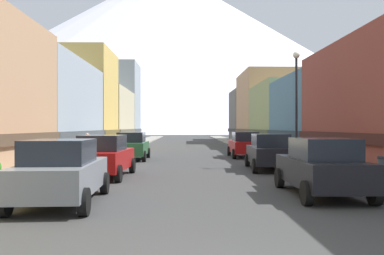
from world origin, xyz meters
TOP-DOWN VIEW (x-y plane):
  - sidewalk_left at (-6.25, 35.00)m, footprint 2.50×100.00m
  - sidewalk_right at (6.25, 35.00)m, footprint 2.50×100.00m
  - storefront_left_2 at (-10.77, 24.93)m, footprint 6.85×12.93m
  - storefront_left_3 at (-11.59, 35.79)m, footprint 8.48×8.20m
  - storefront_left_4 at (-11.61, 47.36)m, footprint 8.53×13.90m
  - storefront_left_5 at (-12.15, 58.52)m, footprint 9.60×8.06m
  - storefront_right_2 at (11.25, 28.31)m, footprint 7.81×10.65m
  - storefront_right_3 at (12.42, 39.71)m, footprint 10.13×12.14m
  - storefront_right_4 at (11.91, 51.89)m, footprint 9.13×12.02m
  - storefront_right_5 at (11.93, 63.36)m, footprint 9.16×9.98m
  - car_left_0 at (-3.80, 6.67)m, footprint 2.23×4.48m
  - car_left_1 at (-3.80, 12.68)m, footprint 2.20×4.46m
  - car_left_2 at (-3.80, 22.00)m, footprint 2.08×4.41m
  - car_right_0 at (3.80, 7.90)m, footprint 2.09×4.41m
  - car_right_1 at (3.80, 15.61)m, footprint 2.25×4.49m
  - car_right_2 at (3.80, 24.02)m, footprint 2.09×4.41m
  - potted_plant_1 at (7.00, 17.56)m, footprint 0.55×0.55m
  - potted_plant_2 at (-7.00, 18.26)m, footprint 0.55×0.55m
  - pedestrian_0 at (-6.25, 20.18)m, footprint 0.36×0.36m
  - streetlamp_right at (5.35, 16.44)m, footprint 0.36×0.36m
  - mountain_backdrop at (-11.93, 260.00)m, footprint 310.54×310.54m

SIDE VIEW (x-z plane):
  - sidewalk_left at x=-6.25m, z-range 0.00..0.15m
  - sidewalk_right at x=6.25m, z-range 0.00..0.15m
  - potted_plant_1 at x=7.00m, z-range 0.17..1.00m
  - potted_plant_2 at x=-7.00m, z-range 0.18..1.11m
  - pedestrian_0 at x=-6.25m, z-range 0.08..1.69m
  - car_left_0 at x=-3.80m, z-range 0.01..1.79m
  - car_left_1 at x=-3.80m, z-range 0.01..1.79m
  - car_left_2 at x=-3.80m, z-range 0.01..1.79m
  - car_right_0 at x=3.80m, z-range 0.01..1.79m
  - car_right_1 at x=3.80m, z-range 0.01..1.79m
  - car_right_2 at x=3.80m, z-range 0.01..1.79m
  - storefront_right_2 at x=11.25m, z-range -0.11..6.03m
  - storefront_right_3 at x=12.42m, z-range -0.13..6.65m
  - storefront_left_2 at x=-10.77m, z-range -0.13..6.72m
  - storefront_left_4 at x=-11.61m, z-range -0.13..6.72m
  - storefront_right_5 at x=11.93m, z-range -0.15..7.98m
  - streetlamp_right at x=5.35m, z-range 1.06..6.92m
  - storefront_left_3 at x=-11.59m, z-range -0.16..9.40m
  - storefront_right_4 at x=11.91m, z-range -0.16..9.40m
  - storefront_left_5 at x=-12.15m, z-range -0.18..11.62m
  - mountain_backdrop at x=-11.93m, z-range 0.00..103.42m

